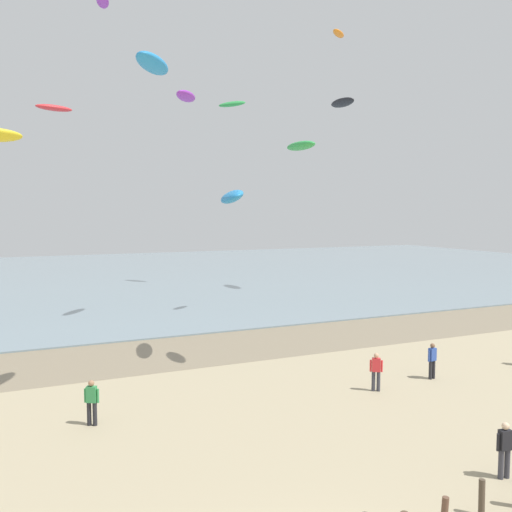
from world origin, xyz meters
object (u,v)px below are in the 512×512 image
Objects in this scene: person_right_flank at (376,371)px; person_far_down_beach at (505,448)px; kite_aloft_0 at (186,96)px; kite_aloft_1 at (338,34)px; kite_aloft_8 at (232,104)px; person_mid_beach at (432,360)px; kite_aloft_7 at (342,103)px; kite_aloft_5 at (232,197)px; kite_aloft_10 at (301,146)px; kite_aloft_6 at (153,64)px; kite_aloft_11 at (103,1)px; person_nearest_camera at (92,401)px; kite_aloft_4 at (54,108)px.

person_right_flank is 1.00× the size of person_far_down_beach.
kite_aloft_0 reaches higher than person_right_flank.
kite_aloft_8 is at bearing -131.95° from kite_aloft_1.
person_mid_beach is 0.55× the size of kite_aloft_0.
kite_aloft_7 is (7.49, 10.91, -2.26)m from kite_aloft_1.
kite_aloft_10 is at bearing -132.13° from kite_aloft_5.
kite_aloft_0 is at bearing 93.58° from person_far_down_beach.
kite_aloft_6 is (-7.82, 10.50, 12.79)m from person_far_down_beach.
kite_aloft_6 is at bearing 145.76° from kite_aloft_5.
kite_aloft_0 is 1.31× the size of kite_aloft_11.
kite_aloft_8 is (8.19, 42.24, 18.08)m from person_far_down_beach.
person_nearest_camera is at bearing 144.42° from kite_aloft_6.
person_far_down_beach is at bearing -119.95° from person_mid_beach.
person_nearest_camera is 25.71m from kite_aloft_11.
kite_aloft_4 is at bearing 74.58° from kite_aloft_0.
person_far_down_beach is 0.89× the size of kite_aloft_1.
person_right_flank is at bearing 38.37° from kite_aloft_11.
kite_aloft_5 is at bearing -45.78° from kite_aloft_7.
kite_aloft_0 is at bearing 7.80° from kite_aloft_5.
kite_aloft_7 reaches higher than person_far_down_beach.
person_mid_beach is at bearing 5.96° from person_right_flank.
kite_aloft_11 is at bearing 106.55° from person_far_down_beach.
kite_aloft_0 is (-3.02, 18.12, 15.03)m from person_right_flank.
person_right_flank is 0.48× the size of kite_aloft_5.
person_mid_beach is at bearing -23.92° from kite_aloft_7.
kite_aloft_7 is at bearing -37.30° from kite_aloft_10.
kite_aloft_10 reaches higher than person_right_flank.
kite_aloft_10 is (10.48, 3.18, 10.18)m from person_nearest_camera.
kite_aloft_4 is (-11.01, 27.77, 15.25)m from person_right_flank.
kite_aloft_8 is at bearing 60.37° from person_nearest_camera.
kite_aloft_7 reaches higher than kite_aloft_5.
person_right_flank is 0.56× the size of kite_aloft_6.
kite_aloft_8 is at bearing -9.62° from kite_aloft_5.
kite_aloft_4 is at bearing 105.02° from person_far_down_beach.
person_far_down_beach is 16.03m from kite_aloft_10.
person_far_down_beach is 0.57× the size of kite_aloft_4.
kite_aloft_5 is at bearing 98.93° from person_far_down_beach.
kite_aloft_11 is at bearing 137.98° from kite_aloft_0.
kite_aloft_6 is at bearing -103.97° from kite_aloft_4.
kite_aloft_5 is (7.18, -20.27, -7.48)m from kite_aloft_4.
person_mid_beach is at bearing -124.86° from kite_aloft_0.
kite_aloft_1 is (10.17, -3.54, 4.55)m from kite_aloft_0.
person_mid_beach is 28.73m from kite_aloft_11.
person_right_flank is 0.53× the size of kite_aloft_8.
kite_aloft_7 reaches higher than kite_aloft_6.
kite_aloft_1 is at bearing -74.20° from kite_aloft_0.
kite_aloft_4 is at bearing -95.10° from kite_aloft_7.
kite_aloft_4 is 0.92× the size of kite_aloft_8.
person_right_flank is 39.23m from kite_aloft_8.
kite_aloft_1 is 0.81× the size of kite_aloft_11.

